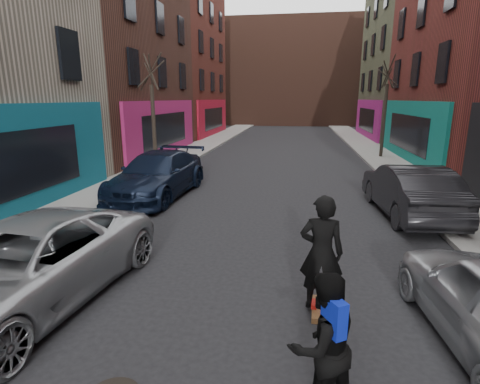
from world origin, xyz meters
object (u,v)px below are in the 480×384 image
(pedestrian, at_px, (322,345))
(tree_left_far, at_px, (153,104))
(parked_left_end, at_px, (158,175))
(skateboarder, at_px, (321,253))
(skateboard, at_px, (318,309))
(parked_right_end, at_px, (409,190))
(parked_left_far, at_px, (24,265))
(tree_right_far, at_px, (386,100))

(pedestrian, bearing_deg, tree_left_far, -93.22)
(parked_left_end, xyz_separation_m, skateboarder, (5.70, -7.29, 0.28))
(skateboard, bearing_deg, tree_left_far, 125.10)
(parked_right_end, height_order, pedestrian, pedestrian)
(parked_left_far, relative_size, pedestrian, 3.08)
(tree_left_far, xyz_separation_m, parked_left_end, (2.02, -4.99, -2.55))
(tree_right_far, bearing_deg, skateboarder, -104.37)
(pedestrian, bearing_deg, skateboard, -123.62)
(skateboard, relative_size, skateboarder, 0.39)
(parked_left_far, distance_m, parked_right_end, 10.65)
(tree_left_far, xyz_separation_m, tree_right_far, (12.40, 6.00, 0.15))
(parked_left_end, relative_size, pedestrian, 3.18)
(parked_left_end, bearing_deg, tree_right_far, 50.22)
(skateboarder, height_order, pedestrian, skateboarder)
(tree_left_far, xyz_separation_m, parked_left_far, (2.53, -12.83, -2.61))
(tree_right_far, xyz_separation_m, parked_left_end, (-10.38, -10.99, -2.70))
(skateboard, xyz_separation_m, skateboarder, (0.00, 0.00, 1.06))
(tree_right_far, bearing_deg, tree_left_far, -154.18)
(skateboarder, bearing_deg, parked_right_end, -113.67)
(tree_left_far, bearing_deg, parked_right_end, -29.56)
(tree_left_far, relative_size, parked_right_end, 1.29)
(tree_left_far, bearing_deg, tree_right_far, 25.82)
(parked_left_end, distance_m, skateboarder, 9.26)
(parked_left_end, bearing_deg, skateboard, -48.37)
(tree_right_far, height_order, parked_left_end, tree_right_far)
(parked_left_far, bearing_deg, skateboarder, 11.98)
(tree_right_far, distance_m, parked_right_end, 12.52)
(parked_right_end, distance_m, skateboarder, 6.89)
(parked_left_far, xyz_separation_m, skateboarder, (5.19, 0.55, 0.35))
(parked_right_end, relative_size, pedestrian, 2.80)
(parked_right_end, bearing_deg, tree_right_far, -101.63)
(tree_left_far, bearing_deg, skateboarder, -57.85)
(tree_left_far, distance_m, parked_left_far, 13.33)
(parked_left_end, relative_size, skateboarder, 2.82)
(parked_right_end, bearing_deg, parked_left_end, -11.49)
(skateboarder, bearing_deg, parked_left_end, -49.03)
(parked_left_end, height_order, parked_right_end, same)
(parked_left_end, height_order, pedestrian, pedestrian)
(parked_left_far, distance_m, skateboard, 5.27)
(parked_left_far, xyz_separation_m, skateboard, (5.19, 0.55, -0.72))
(parked_left_far, relative_size, skateboard, 6.90)
(parked_left_far, xyz_separation_m, parked_right_end, (8.27, 6.70, 0.06))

